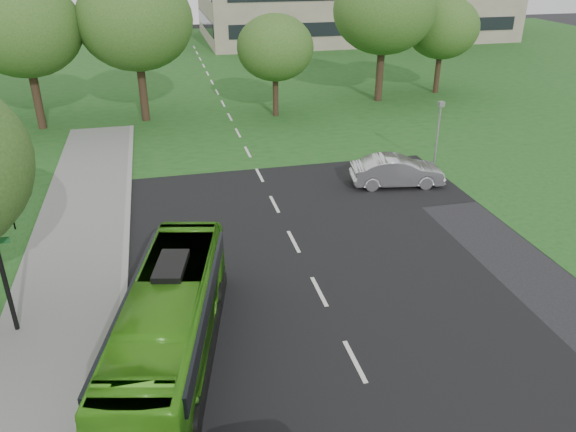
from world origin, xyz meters
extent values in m
plane|color=black|center=(0.00, 0.00, 0.00)|extent=(160.00, 160.00, 0.00)
cube|color=black|center=(0.00, 20.00, 0.01)|extent=(14.00, 120.00, 0.01)
cube|color=black|center=(0.00, 14.00, 0.01)|extent=(80.00, 12.00, 0.01)
cube|color=silver|center=(0.00, 15.00, 0.02)|extent=(0.15, 90.00, 0.01)
cube|color=#1C4F1A|center=(0.00, 45.00, 0.01)|extent=(120.00, 60.00, 0.01)
cylinder|color=black|center=(-13.20, 26.26, 1.89)|extent=(0.57, 0.57, 3.78)
ellipsoid|color=#2E571D|center=(-13.20, 26.26, 6.78)|extent=(7.50, 7.50, 6.38)
cylinder|color=black|center=(-6.10, 26.63, 1.91)|extent=(0.57, 0.57, 3.82)
ellipsoid|color=#2E571D|center=(-6.10, 26.63, 6.96)|extent=(7.85, 7.85, 6.68)
cylinder|color=black|center=(3.44, 25.62, 1.39)|extent=(0.42, 0.42, 2.78)
ellipsoid|color=#2E571D|center=(3.44, 25.62, 4.99)|extent=(5.53, 5.53, 4.70)
cylinder|color=black|center=(12.60, 28.06, 1.97)|extent=(0.59, 0.59, 3.94)
ellipsoid|color=#2E571D|center=(12.60, 28.06, 7.10)|extent=(7.91, 7.91, 6.73)
cylinder|color=black|center=(18.48, 29.48, 1.52)|extent=(0.46, 0.46, 3.04)
ellipsoid|color=#2E571D|center=(18.48, 29.48, 5.43)|extent=(5.98, 5.98, 5.09)
imported|color=#46A11B|center=(-5.50, -0.63, 1.37)|extent=(4.48, 10.13, 2.75)
imported|color=silver|center=(6.89, 10.94, 0.81)|extent=(5.09, 2.42, 1.61)
cylinder|color=black|center=(-10.50, 2.00, 2.71)|extent=(0.15, 0.15, 5.42)
imported|color=black|center=(-9.85, 2.00, 4.34)|extent=(0.22, 0.25, 1.08)
cube|color=#195926|center=(-10.34, 2.00, 3.47)|extent=(0.54, 0.04, 0.20)
cylinder|color=gray|center=(10.00, 12.74, 1.84)|extent=(0.11, 0.11, 3.69)
cube|color=gray|center=(10.00, 12.74, 3.78)|extent=(0.38, 0.34, 0.28)
camera|label=1|loc=(-5.18, -14.87, 11.75)|focal=35.00mm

